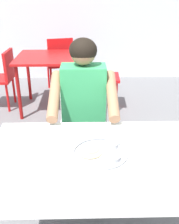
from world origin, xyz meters
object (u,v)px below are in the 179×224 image
object	(u,v)px
chair_foreground	(84,121)
chair_red_right	(97,73)
thali_tray	(101,152)
chair_red_left	(1,75)
drinking_cup	(174,148)
diner_foreground	(84,107)
chair_red_far	(60,61)
table_foreground	(98,167)
table_background_red	(50,63)

from	to	relation	value
chair_foreground	chair_red_right	size ratio (longest dim) A/B	0.95
chair_foreground	chair_red_right	distance (m)	1.39
thali_tray	chair_red_left	xyz separation A→B (m)	(-1.21, 2.28, -0.27)
thali_tray	drinking_cup	bearing A→B (deg)	-2.87
diner_foreground	chair_red_far	bearing A→B (deg)	99.25
chair_foreground	chair_red_far	size ratio (longest dim) A/B	0.97
drinking_cup	chair_red_left	distance (m)	2.82
chair_red_right	table_foreground	bearing A→B (deg)	-92.65
thali_tray	drinking_cup	world-z (taller)	drinking_cup
table_background_red	chair_red_far	distance (m)	0.64
thali_tray	table_background_red	bearing A→B (deg)	103.28
thali_tray	diner_foreground	distance (m)	0.63
chair_red_far	table_background_red	bearing A→B (deg)	-96.58
drinking_cup	chair_red_far	xyz separation A→B (m)	(-0.85, 2.86, -0.26)
chair_red_left	chair_red_right	size ratio (longest dim) A/B	0.90
table_background_red	chair_red_left	size ratio (longest dim) A/B	1.08
drinking_cup	chair_foreground	bearing A→B (deg)	119.52
chair_red_left	chair_red_right	world-z (taller)	chair_red_right
table_foreground	drinking_cup	xyz separation A→B (m)	(0.41, -0.00, 0.12)
chair_red_far	diner_foreground	bearing A→B (deg)	-80.75
diner_foreground	chair_red_left	size ratio (longest dim) A/B	1.54
drinking_cup	chair_foreground	size ratio (longest dim) A/B	0.10
table_background_red	chair_red_right	size ratio (longest dim) A/B	0.97
table_background_red	chair_red_left	bearing A→B (deg)	175.20
drinking_cup	chair_red_right	xyz separation A→B (m)	(-0.31, 2.24, -0.25)
table_foreground	chair_red_left	distance (m)	2.60
diner_foreground	chair_red_right	xyz separation A→B (m)	(0.18, 1.60, -0.22)
drinking_cup	chair_red_far	world-z (taller)	chair_red_far
thali_tray	chair_red_right	world-z (taller)	chair_red_right
table_foreground	thali_tray	xyz separation A→B (m)	(0.02, 0.02, 0.08)
table_foreground	diner_foreground	distance (m)	0.65
diner_foreground	chair_red_right	distance (m)	1.62
table_foreground	diner_foreground	bearing A→B (deg)	96.77
thali_tray	chair_red_left	distance (m)	2.60
table_background_red	thali_tray	bearing A→B (deg)	-76.72
chair_foreground	chair_red_left	size ratio (longest dim) A/B	1.06
diner_foreground	chair_red_left	world-z (taller)	diner_foreground
thali_tray	chair_red_far	xyz separation A→B (m)	(-0.45, 2.84, -0.22)
chair_red_right	thali_tray	bearing A→B (deg)	-92.25
chair_red_left	table_background_red	bearing A→B (deg)	-4.80
thali_tray	diner_foreground	world-z (taller)	diner_foreground
thali_tray	chair_red_left	size ratio (longest dim) A/B	0.38
table_foreground	thali_tray	size ratio (longest dim) A/B	4.06
table_foreground	chair_red_far	bearing A→B (deg)	98.70
chair_red_right	chair_red_far	size ratio (longest dim) A/B	1.02
chair_foreground	table_background_red	xyz separation A→B (m)	(-0.43, 1.39, 0.15)
table_foreground	diner_foreground	xyz separation A→B (m)	(-0.08, 0.64, 0.08)
thali_tray	chair_foreground	size ratio (longest dim) A/B	0.36
chair_red_far	table_foreground	bearing A→B (deg)	-81.30
table_foreground	chair_red_left	world-z (taller)	chair_red_left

